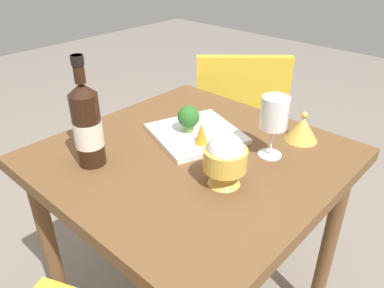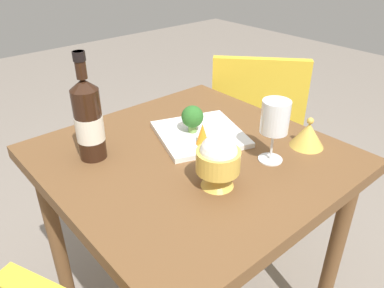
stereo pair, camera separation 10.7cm
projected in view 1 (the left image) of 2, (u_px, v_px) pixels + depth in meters
name	position (u px, v px, depth m)	size (l,w,h in m)	color
dining_table	(192.00, 182.00, 1.14)	(0.79, 0.79, 0.74)	brown
chair_near_window	(239.00, 118.00, 1.77)	(0.56, 0.56, 0.85)	gold
wine_bottle	(87.00, 125.00, 0.98)	(0.08, 0.08, 0.30)	black
wine_glass	(274.00, 114.00, 1.01)	(0.08, 0.08, 0.18)	white
rice_bowl	(225.00, 159.00, 0.92)	(0.11, 0.11, 0.14)	gold
rice_bowl_lid	(302.00, 129.00, 1.14)	(0.10, 0.10, 0.09)	gold
serving_plate	(196.00, 134.00, 1.17)	(0.32, 0.32, 0.02)	white
broccoli_floret	(189.00, 117.00, 1.14)	(0.07, 0.07, 0.09)	#729E4C
carrot_garnish_left	(190.00, 114.00, 1.22)	(0.04, 0.04, 0.05)	orange
carrot_garnish_right	(203.00, 134.00, 1.09)	(0.04, 0.04, 0.07)	orange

